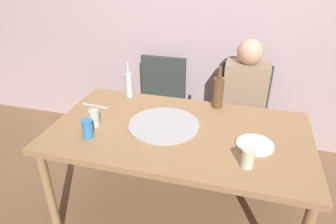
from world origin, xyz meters
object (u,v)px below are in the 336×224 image
Objects in this scene: soda_can at (87,129)px; plate_stack at (255,145)px; chair_left at (160,99)px; table_knife at (95,106)px; tumbler_far at (94,118)px; dining_table at (179,139)px; pizza_tray at (164,125)px; beer_bottle at (129,84)px; guest_in_sweater at (243,104)px; tumbler_near at (248,158)px; chair_right at (242,109)px; wine_bottle at (218,92)px.

soda_can is 1.03m from plate_stack.
table_knife is at bearing 66.82° from chair_left.
tumbler_far is at bearing -57.88° from table_knife.
pizza_tray is at bearing 165.94° from dining_table.
dining_table is at bearing -37.75° from beer_bottle.
table_knife is 1.22m from guest_in_sweater.
tumbler_far is 0.13× the size of chair_left.
pizza_tray is 0.63m from tumbler_near.
beer_bottle is at bearing 137.40° from pizza_tray.
dining_table is 0.96m from chair_left.
beer_bottle is 1.25× the size of plate_stack.
soda_can is at bearing 45.73° from guest_in_sweater.
chair_right is 0.77× the size of guest_in_sweater.
pizza_tray is 2.17× the size of table_knife.
beer_bottle is 1.08m from plate_stack.
soda_can reaches higher than pizza_tray.
plate_stack is 0.19× the size of guest_in_sweater.
plate_stack reaches higher than pizza_tray.
table_knife is 1.31m from chair_right.
guest_in_sweater is at bearing 45.73° from soda_can.
wine_bottle reaches higher than chair_right.
dining_table is 7.65× the size of table_knife.
beer_bottle is at bearing 87.32° from soda_can.
tumbler_far is at bearing -170.23° from dining_table.
tumbler_far is 1.02m from chair_left.
wine_bottle is 0.83m from chair_left.
plate_stack is (0.48, -0.06, 0.08)m from dining_table.
tumbler_far is 1.38m from chair_right.
wine_bottle is at bearing 67.79° from chair_right.
tumbler_far reaches higher than table_knife.
table_knife is (-0.58, 0.13, -0.00)m from pizza_tray.
plate_stack is at bearing 79.41° from tumbler_near.
chair_left is 0.78m from chair_right.
wine_bottle reaches higher than tumbler_near.
table_knife is (-0.89, -0.23, -0.12)m from wine_bottle.
pizza_tray is at bearing 151.81° from tumbler_near.
dining_table is 0.66m from beer_bottle.
table_knife is (-0.16, 0.39, -0.06)m from soda_can.
tumbler_far is 0.13× the size of chair_right.
chair_right is (0.50, 0.84, -0.24)m from pizza_tray.
tumbler_near is (0.55, -0.30, 0.05)m from pizza_tray.
wine_bottle is at bearing 0.47° from beer_bottle.
dining_table is at bearing 61.15° from guest_in_sweater.
table_knife is (-0.19, -0.23, -0.10)m from beer_bottle.
tumbler_near is (0.24, -0.66, -0.07)m from wine_bottle.
tumbler_near is 0.49× the size of plate_stack.
dining_table is 1.87× the size of chair_right.
chair_left reaches higher than pizza_tray.
table_knife is 0.24× the size of chair_right.
beer_bottle is 2.45× the size of tumbler_far.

